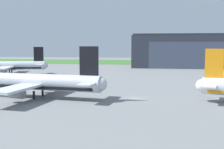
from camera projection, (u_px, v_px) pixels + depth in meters
ground_plane at (135, 98)px, 74.86m from camera, size 440.00×440.00×0.00m
grass_field_strip at (148, 62)px, 223.05m from camera, size 440.00×56.00×0.08m
maintenance_hangar at (201, 51)px, 175.67m from camera, size 81.38×31.52×20.08m
airliner_near_left at (33, 82)px, 75.78m from camera, size 40.02×32.14×13.27m
airliner_far_left at (7, 66)px, 133.60m from camera, size 36.08×33.17×12.50m
fuel_bowser at (91, 79)px, 106.47m from camera, size 5.23×3.04×2.17m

